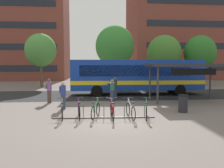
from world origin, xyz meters
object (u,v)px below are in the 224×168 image
object	(u,v)px
parked_bicycle_green_2	(96,111)
trash_bin	(183,103)
parked_bicycle_red_3	(112,111)
commuter_navy_pack_0	(114,87)
street_tree_1	(200,53)
transit_shelter	(187,67)
commuter_grey_pack_2	(49,89)
parked_bicycle_purple_1	(79,111)
street_tree_0	(41,50)
parked_bicycle_silver_0	(62,111)
street_tree_2	(115,46)
parked_bicycle_green_5	(146,111)
parked_bicycle_silver_4	(131,111)
commuter_navy_pack_1	(63,93)
street_tree_3	(164,53)
city_bus	(137,76)
commuter_navy_pack_3	(112,89)

from	to	relation	value
parked_bicycle_green_2	trash_bin	size ratio (longest dim) A/B	1.63
parked_bicycle_red_3	parked_bicycle_green_2	bearing A→B (deg)	75.11
commuter_navy_pack_0	street_tree_1	world-z (taller)	street_tree_1
transit_shelter	commuter_grey_pack_2	size ratio (longest dim) A/B	3.30
parked_bicycle_purple_1	trash_bin	xyz separation A→B (m)	(5.91, 0.90, 0.13)
transit_shelter	street_tree_0	xyz separation A→B (m)	(-13.35, 11.64, 1.93)
parked_bicycle_silver_0	street_tree_2	world-z (taller)	street_tree_2
parked_bicycle_green_5	trash_bin	size ratio (longest dim) A/B	1.64
parked_bicycle_silver_4	street_tree_2	bearing A→B (deg)	-9.07
parked_bicycle_red_3	transit_shelter	bearing A→B (deg)	-51.83
parked_bicycle_purple_1	parked_bicycle_green_2	bearing A→B (deg)	-97.29
parked_bicycle_green_2	street_tree_1	world-z (taller)	street_tree_1
commuter_grey_pack_2	street_tree_2	distance (m)	15.40
commuter_navy_pack_1	trash_bin	bearing A→B (deg)	52.70
parked_bicycle_silver_0	parked_bicycle_purple_1	bearing A→B (deg)	-97.89
parked_bicycle_red_3	street_tree_3	size ratio (longest dim) A/B	0.25
city_bus	parked_bicycle_silver_4	size ratio (longest dim) A/B	7.01
parked_bicycle_purple_1	parked_bicycle_green_5	distance (m)	3.47
trash_bin	commuter_navy_pack_1	bearing A→B (deg)	167.14
parked_bicycle_green_2	commuter_navy_pack_0	size ratio (longest dim) A/B	0.98
commuter_navy_pack_3	trash_bin	world-z (taller)	commuter_navy_pack_3
city_bus	street_tree_1	bearing A→B (deg)	40.48
street_tree_0	street_tree_3	bearing A→B (deg)	5.75
parked_bicycle_purple_1	transit_shelter	xyz separation A→B (m)	(7.71, 4.61, 2.25)
trash_bin	parked_bicycle_green_5	bearing A→B (deg)	-154.06
parked_bicycle_silver_0	commuter_grey_pack_2	size ratio (longest dim) A/B	0.97
street_tree_2	parked_bicycle_red_3	bearing A→B (deg)	-96.07
trash_bin	street_tree_0	size ratio (longest dim) A/B	0.16
commuter_navy_pack_0	parked_bicycle_silver_0	bearing A→B (deg)	-117.52
commuter_navy_pack_1	parked_bicycle_green_5	bearing A→B (deg)	34.21
city_bus	trash_bin	xyz separation A→B (m)	(1.06, -7.97, -1.26)
parked_bicycle_purple_1	commuter_grey_pack_2	xyz separation A→B (m)	(-2.47, 4.81, 0.63)
parked_bicycle_green_5	street_tree_0	size ratio (longest dim) A/B	0.26
parked_bicycle_purple_1	parked_bicycle_silver_4	world-z (taller)	same
street_tree_1	street_tree_0	bearing A→B (deg)	-176.34
parked_bicycle_green_2	parked_bicycle_silver_4	distance (m)	1.81
parked_bicycle_silver_4	commuter_navy_pack_1	bearing A→B (deg)	48.34
parked_bicycle_green_2	street_tree_3	xyz separation A→B (m)	(9.49, 17.88, 4.04)
parked_bicycle_purple_1	street_tree_3	xyz separation A→B (m)	(10.34, 17.87, 4.04)
city_bus	parked_bicycle_silver_0	size ratio (longest dim) A/B	7.03
commuter_navy_pack_0	street_tree_2	xyz separation A→B (m)	(1.19, 11.74, 4.31)
city_bus	street_tree_3	xyz separation A→B (m)	(5.49, 9.00, 2.65)
parked_bicycle_purple_1	commuter_navy_pack_0	bearing A→B (deg)	-27.06
commuter_navy_pack_3	street_tree_0	xyz separation A→B (m)	(-7.74, 11.40, 3.60)
commuter_navy_pack_0	street_tree_2	world-z (taller)	street_tree_2
trash_bin	parked_bicycle_red_3	bearing A→B (deg)	-165.02
parked_bicycle_silver_0	street_tree_1	distance (m)	24.20
city_bus	commuter_navy_pack_3	size ratio (longest dim) A/B	7.24
parked_bicycle_green_2	street_tree_1	distance (m)	23.11
transit_shelter	commuter_navy_pack_1	world-z (taller)	transit_shelter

